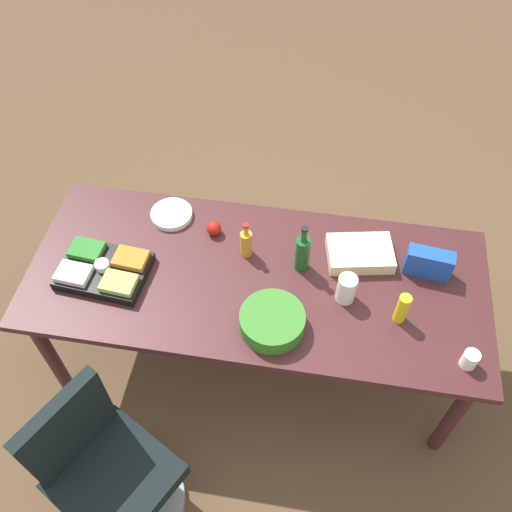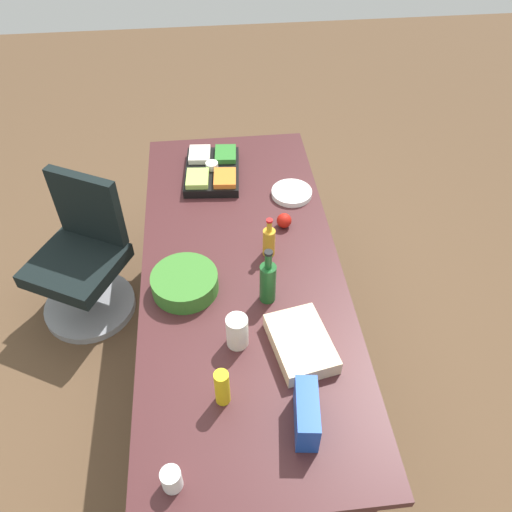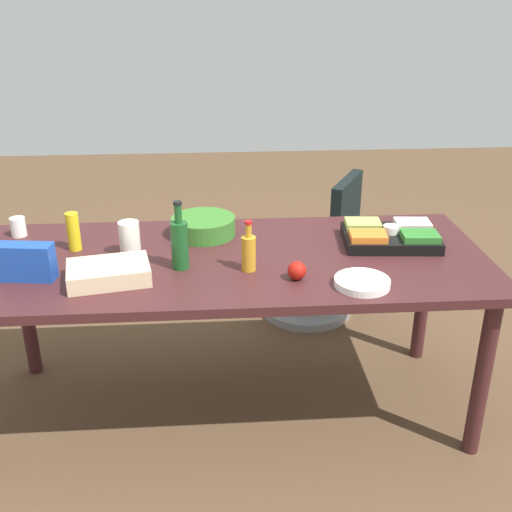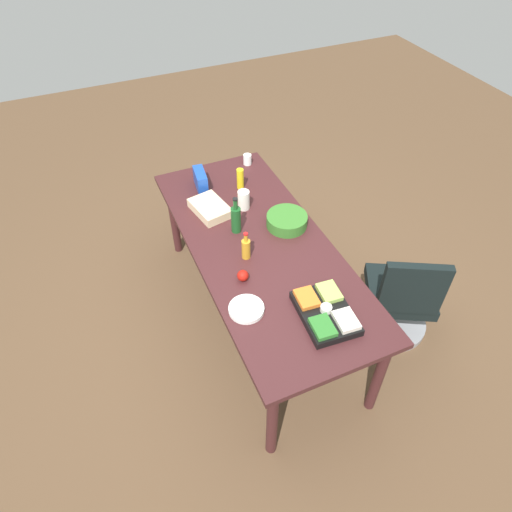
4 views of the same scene
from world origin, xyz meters
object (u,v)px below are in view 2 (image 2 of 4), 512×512
paper_plate_stack (292,193)px  salad_bowl (185,283)px  office_chair (84,266)px  dressing_bottle (269,241)px  paper_cup (172,479)px  apple_red (284,221)px  mayo_jar (237,331)px  mustard_bottle (222,387)px  chip_bag_blue (307,413)px  veggie_tray (212,170)px  wine_bottle (268,281)px  conference_table (242,278)px  sheet_cake (301,343)px

paper_plate_stack → salad_bowl: 0.86m
office_chair → dressing_bottle: dressing_bottle is taller
dressing_bottle → paper_cup: dressing_bottle is taller
apple_red → mayo_jar: mayo_jar is taller
dressing_bottle → mustard_bottle: size_ratio=1.25×
chip_bag_blue → paper_plate_stack: 1.33m
office_chair → chip_bag_blue: chip_bag_blue is taller
chip_bag_blue → dressing_bottle: size_ratio=1.02×
veggie_tray → apple_red: 0.59m
dressing_bottle → veggie_tray: bearing=19.9°
chip_bag_blue → wine_bottle: (0.61, 0.06, 0.04)m
conference_table → mayo_jar: (-0.43, 0.05, 0.16)m
sheet_cake → dressing_bottle: bearing=6.1°
office_chair → wine_bottle: size_ratio=3.04×
sheet_cake → mustard_bottle: bearing=120.9°
mustard_bottle → wine_bottle: size_ratio=0.59×
office_chair → mayo_jar: (-0.98, -0.85, 0.54)m
chip_bag_blue → salad_bowl: bearing=31.3°
veggie_tray → salad_bowl: bearing=169.2°
mayo_jar → dressing_bottle: bearing=-20.9°
apple_red → sheet_cake: (-0.75, 0.04, -0.00)m
mayo_jar → wine_bottle: 0.27m
paper_plate_stack → sheet_cake: 1.01m
conference_table → sheet_cake: (-0.49, -0.20, 0.11)m
dressing_bottle → mustard_bottle: (-0.76, 0.27, 0.00)m
mayo_jar → paper_plate_stack: bearing=-21.7°
chip_bag_blue → dressing_bottle: bearing=1.4°
conference_table → office_chair: 1.13m
apple_red → mayo_jar: (-0.69, 0.30, 0.04)m
chip_bag_blue → veggie_tray: chip_bag_blue is taller
mustard_bottle → salad_bowl: size_ratio=0.58×
dressing_bottle → paper_plate_stack: bearing=-22.6°
chip_bag_blue → salad_bowl: chip_bag_blue is taller
dressing_bottle → wine_bottle: bearing=171.7°
chip_bag_blue → salad_bowl: size_ratio=0.73×
office_chair → mustard_bottle: 1.56m
apple_red → sheet_cake: size_ratio=0.24×
mustard_bottle → chip_bag_blue: bearing=-113.8°
dressing_bottle → paper_plate_stack: dressing_bottle is taller
mustard_bottle → mayo_jar: 0.27m
conference_table → chip_bag_blue: bearing=-168.9°
veggie_tray → paper_plate_stack: bearing=-118.4°
veggie_tray → sheet_cake: (-1.23, -0.30, -0.00)m
veggie_tray → mayo_jar: mayo_jar is taller
dressing_bottle → apple_red: 0.22m
chip_bag_blue → mayo_jar: 0.44m
dressing_bottle → mayo_jar: dressing_bottle is taller
wine_bottle → conference_table: bearing=25.2°
conference_table → sheet_cake: bearing=-157.9°
conference_table → apple_red: (0.26, -0.24, 0.12)m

